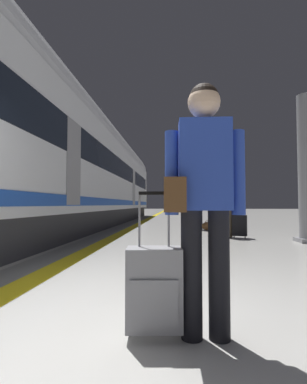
% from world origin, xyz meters
% --- Properties ---
extents(ground_plane, '(120.00, 120.00, 0.00)m').
position_xyz_m(ground_plane, '(0.00, 0.00, 0.00)').
color(ground_plane, silver).
extents(safety_line_strip, '(0.36, 80.00, 0.01)m').
position_xyz_m(safety_line_strip, '(-0.86, 10.00, 0.00)').
color(safety_line_strip, yellow).
rests_on(safety_line_strip, ground).
extents(tactile_edge_band, '(0.66, 80.00, 0.01)m').
position_xyz_m(tactile_edge_band, '(-1.21, 10.00, 0.00)').
color(tactile_edge_band, slate).
rests_on(tactile_edge_band, ground).
extents(high_speed_train, '(2.94, 28.80, 4.97)m').
position_xyz_m(high_speed_train, '(-3.01, 8.59, 2.50)').
color(high_speed_train, '#38383D').
rests_on(high_speed_train, ground).
extents(traveller_foreground, '(0.56, 0.30, 1.75)m').
position_xyz_m(traveller_foreground, '(1.05, -0.49, 1.02)').
color(traveller_foreground, black).
rests_on(traveller_foreground, ground).
extents(rolling_suitcase_foreground, '(0.40, 0.26, 1.00)m').
position_xyz_m(rolling_suitcase_foreground, '(0.72, -0.50, 0.34)').
color(rolling_suitcase_foreground, '#9E9EA3').
rests_on(rolling_suitcase_foreground, ground).
extents(passenger_near, '(0.52, 0.33, 1.66)m').
position_xyz_m(passenger_near, '(2.28, 5.68, 0.98)').
color(passenger_near, brown).
rests_on(passenger_near, ground).
extents(suitcase_near, '(0.43, 0.33, 1.01)m').
position_xyz_m(suitcase_near, '(2.60, 5.54, 0.34)').
color(suitcase_near, black).
rests_on(suitcase_near, ground).
extents(passenger_mid, '(0.54, 0.37, 1.74)m').
position_xyz_m(passenger_mid, '(1.67, 8.08, 1.03)').
color(passenger_mid, black).
rests_on(passenger_mid, ground).
extents(duffel_bag_mid, '(0.44, 0.26, 0.36)m').
position_xyz_m(duffel_bag_mid, '(1.99, 7.76, 0.15)').
color(duffel_bag_mid, brown).
rests_on(duffel_bag_mid, ground).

